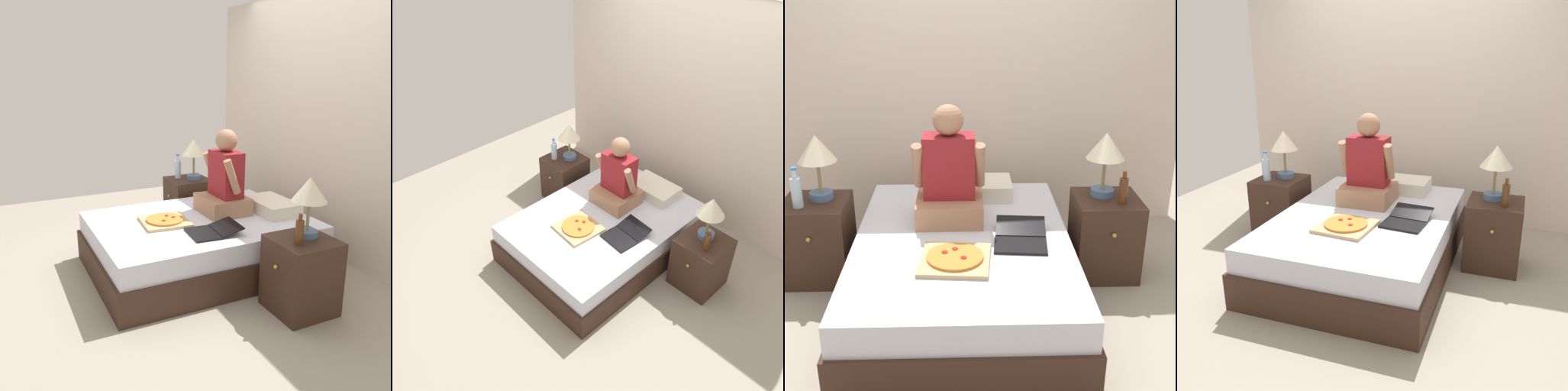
% 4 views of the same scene
% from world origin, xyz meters
% --- Properties ---
extents(ground_plane, '(5.65, 5.65, 0.00)m').
position_xyz_m(ground_plane, '(0.00, 0.00, 0.00)').
color(ground_plane, '#9E9384').
extents(wall_back, '(3.65, 0.12, 2.50)m').
position_xyz_m(wall_back, '(0.00, 1.33, 1.25)').
color(wall_back, beige).
rests_on(wall_back, ground).
extents(bed, '(1.39, 1.95, 0.46)m').
position_xyz_m(bed, '(0.00, 0.00, 0.23)').
color(bed, '#382319').
rests_on(bed, ground).
extents(nightstand_left, '(0.44, 0.47, 0.57)m').
position_xyz_m(nightstand_left, '(-1.00, 0.34, 0.29)').
color(nightstand_left, '#382319').
rests_on(nightstand_left, ground).
extents(lamp_on_left_nightstand, '(0.26, 0.26, 0.45)m').
position_xyz_m(lamp_on_left_nightstand, '(-0.96, 0.39, 0.90)').
color(lamp_on_left_nightstand, '#4C6B93').
rests_on(lamp_on_left_nightstand, nightstand_left).
extents(water_bottle, '(0.07, 0.07, 0.28)m').
position_xyz_m(water_bottle, '(-1.08, 0.25, 0.69)').
color(water_bottle, silver).
rests_on(water_bottle, nightstand_left).
extents(nightstand_right, '(0.44, 0.47, 0.57)m').
position_xyz_m(nightstand_right, '(1.00, 0.34, 0.29)').
color(nightstand_right, '#382319').
rests_on(nightstand_right, ground).
extents(lamp_on_right_nightstand, '(0.26, 0.26, 0.45)m').
position_xyz_m(lamp_on_right_nightstand, '(0.97, 0.39, 0.90)').
color(lamp_on_right_nightstand, '#4C6B93').
rests_on(lamp_on_right_nightstand, nightstand_right).
extents(beer_bottle, '(0.06, 0.06, 0.23)m').
position_xyz_m(beer_bottle, '(1.07, 0.24, 0.67)').
color(beer_bottle, '#512D14').
rests_on(beer_bottle, nightstand_right).
extents(pillow, '(0.52, 0.34, 0.12)m').
position_xyz_m(pillow, '(0.10, 0.69, 0.52)').
color(pillow, silver).
rests_on(pillow, bed).
extents(person_seated, '(0.47, 0.40, 0.78)m').
position_xyz_m(person_seated, '(-0.08, 0.29, 0.75)').
color(person_seated, '#A37556').
rests_on(person_seated, bed).
extents(laptop, '(0.35, 0.44, 0.07)m').
position_xyz_m(laptop, '(0.36, -0.08, 0.48)').
color(laptop, black).
rests_on(laptop, bed).
extents(pizza_box, '(0.43, 0.43, 0.04)m').
position_xyz_m(pizza_box, '(-0.04, -0.32, 0.48)').
color(pizza_box, tan).
rests_on(pizza_box, bed).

